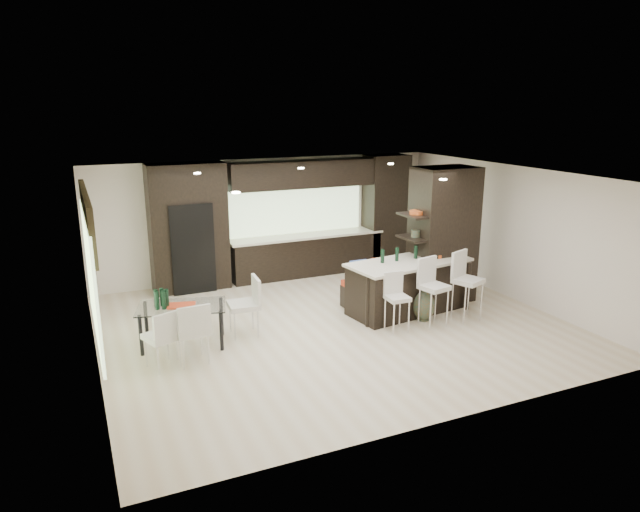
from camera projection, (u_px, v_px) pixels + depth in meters
name	position (u px, v px, depth m)	size (l,w,h in m)	color
ground	(333.00, 325.00, 10.32)	(8.00, 8.00, 0.00)	beige
back_wall	(269.00, 218.00, 13.06)	(8.00, 0.02, 2.70)	white
left_wall	(89.00, 281.00, 8.40)	(0.02, 7.00, 2.70)	white
right_wall	(512.00, 233.00, 11.55)	(0.02, 7.00, 2.70)	white
ceiling	(334.00, 176.00, 9.62)	(8.00, 7.00, 0.02)	white
window_left	(91.00, 277.00, 8.59)	(0.04, 3.20, 1.90)	#B2D199
window_back	(293.00, 207.00, 13.21)	(3.40, 0.04, 1.20)	#B2D199
stone_accent	(87.00, 218.00, 8.37)	(0.08, 3.00, 0.80)	brown
ceiling_spots	(328.00, 175.00, 9.85)	(4.00, 3.00, 0.02)	white
back_cabinetry	(294.00, 218.00, 12.97)	(6.80, 0.68, 2.70)	black
refrigerator	(190.00, 246.00, 12.08)	(0.90, 0.68, 1.90)	black
partition_column	(443.00, 235.00, 11.35)	(1.20, 0.80, 2.70)	black
kitchen_island	(408.00, 286.00, 10.93)	(2.39, 1.03, 1.00)	black
stool_left	(397.00, 308.00, 9.95)	(0.37, 0.37, 0.85)	silver
stool_mid	(433.00, 299.00, 10.19)	(0.44, 0.44, 1.00)	silver
stool_right	(467.00, 293.00, 10.47)	(0.46, 0.46, 1.03)	silver
bench	(377.00, 292.00, 11.30)	(1.39, 0.53, 0.53)	black
floor_vase	(425.00, 291.00, 10.42)	(0.41, 0.41, 1.13)	#444C36
dining_table	(183.00, 326.00, 9.40)	(1.41, 0.80, 0.68)	white
chair_near	(192.00, 335.00, 8.73)	(0.50, 0.50, 0.92)	silver
chair_far	(162.00, 341.00, 8.58)	(0.47, 0.47, 0.86)	silver
chair_end	(244.00, 309.00, 9.78)	(0.51, 0.51, 0.94)	silver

